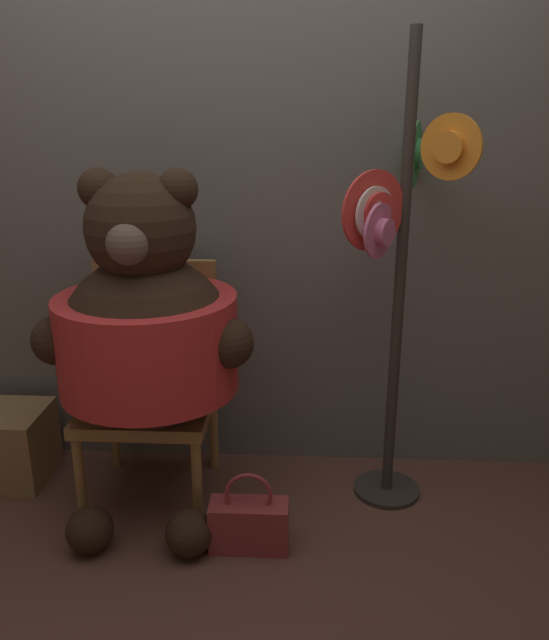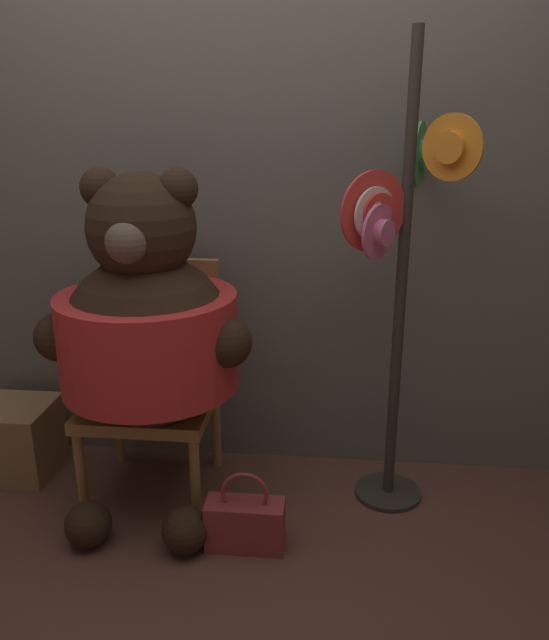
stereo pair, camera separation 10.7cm
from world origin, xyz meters
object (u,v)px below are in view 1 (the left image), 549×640
Objects in this scene: hat_display_rack at (396,262)px; handbag_on_ground at (249,523)px; teddy_bear at (147,331)px; chair at (153,376)px.

hat_display_rack is 5.81× the size of handbag_on_ground.
teddy_bear is at bearing 148.31° from handbag_on_ground.
chair is 0.53× the size of hat_display_rack.
teddy_bear reaches higher than handbag_on_ground.
chair is 1.11m from hat_display_rack.
chair is at bearing 136.01° from handbag_on_ground.
teddy_bear is at bearing -172.96° from hat_display_rack.
hat_display_rack is (0.98, -0.06, 0.52)m from chair.
teddy_bear is 0.98m from hat_display_rack.
chair is at bearing 176.50° from hat_display_rack.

